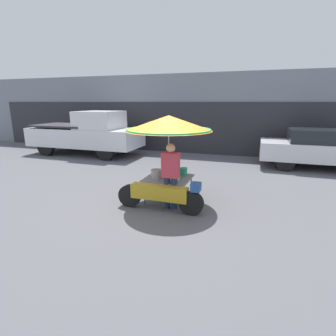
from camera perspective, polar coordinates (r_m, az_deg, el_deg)
ground_plane at (r=6.47m, az=-2.46°, el=-7.57°), size 36.00×36.00×0.00m
shopfront_building at (r=13.40m, az=9.42°, el=11.57°), size 28.00×2.06×3.69m
vendor_motorcycle_cart at (r=6.16m, az=0.00°, el=7.58°), size 2.05×2.05×2.10m
vendor_person at (r=5.89m, az=0.57°, el=-1.14°), size 0.38×0.22×1.51m
parked_car at (r=11.06m, az=31.13°, el=3.63°), size 4.58×1.72×1.45m
pickup_truck at (r=12.73m, az=-17.09°, el=7.17°), size 5.23×1.94×2.01m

